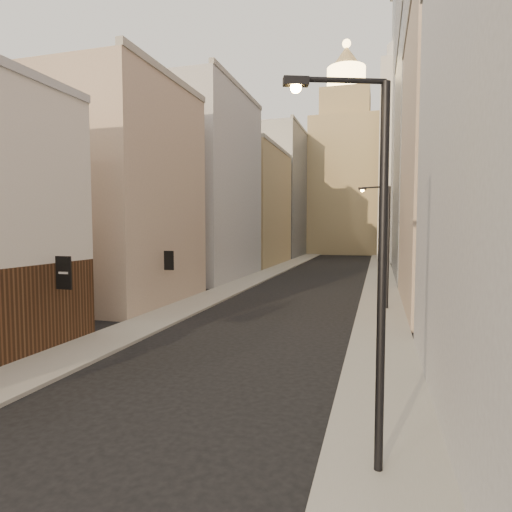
{
  "coord_description": "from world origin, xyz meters",
  "views": [
    {
      "loc": [
        6.27,
        -1.93,
        5.66
      ],
      "look_at": [
        -0.42,
        21.34,
        4.01
      ],
      "focal_mm": 30.0,
      "sensor_mm": 36.0,
      "label": 1
    }
  ],
  "objects": [
    {
      "name": "right_bldg_beige",
      "position": [
        12.0,
        30.0,
        10.0
      ],
      "size": [
        8.0,
        16.0,
        20.0
      ],
      "primitive_type": "cube",
      "color": "tan",
      "rests_on": "ground"
    },
    {
      "name": "left_bldg_beige",
      "position": [
        -12.0,
        26.0,
        8.0
      ],
      "size": [
        8.0,
        12.0,
        16.0
      ],
      "primitive_type": "cube",
      "color": "tan",
      "rests_on": "ground"
    },
    {
      "name": "left_bldg_wingrid",
      "position": [
        -12.0,
        80.0,
        12.0
      ],
      "size": [
        8.0,
        20.0,
        24.0
      ],
      "primitive_type": "cube",
      "color": "gray",
      "rests_on": "ground"
    },
    {
      "name": "sidewalk_right",
      "position": [
        6.5,
        55.0,
        0.07
      ],
      "size": [
        3.0,
        140.0,
        0.15
      ],
      "primitive_type": "cube",
      "color": "gray",
      "rests_on": "ground"
    },
    {
      "name": "right_bldg_wingrid",
      "position": [
        12.0,
        50.0,
        13.0
      ],
      "size": [
        8.0,
        20.0,
        26.0
      ],
      "primitive_type": "cube",
      "color": "gray",
      "rests_on": "ground"
    },
    {
      "name": "left_bldg_tan",
      "position": [
        -12.0,
        60.0,
        8.5
      ],
      "size": [
        8.0,
        18.0,
        17.0
      ],
      "primitive_type": "cube",
      "color": "tan",
      "rests_on": "ground"
    },
    {
      "name": "streetlamp_near",
      "position": [
        6.14,
        7.75,
        5.04
      ],
      "size": [
        2.21,
        0.97,
        8.82
      ],
      "rotation": [
        0.0,
        0.0,
        0.36
      ],
      "color": "black",
      "rests_on": "ground"
    },
    {
      "name": "traffic_light_right",
      "position": [
        6.49,
        43.84,
        3.95
      ],
      "size": [
        0.7,
        0.7,
        5.0
      ],
      "rotation": [
        0.0,
        0.0,
        3.17
      ],
      "color": "black",
      "rests_on": "ground"
    },
    {
      "name": "sidewalk_left",
      "position": [
        -6.5,
        55.0,
        0.07
      ],
      "size": [
        3.0,
        140.0,
        0.15
      ],
      "primitive_type": "cube",
      "color": "gray",
      "rests_on": "ground"
    },
    {
      "name": "highrise",
      "position": [
        18.0,
        78.0,
        25.66
      ],
      "size": [
        21.0,
        23.0,
        51.2
      ],
      "color": "gray",
      "rests_on": "ground"
    },
    {
      "name": "left_bldg_grey",
      "position": [
        -12.0,
        42.0,
        10.0
      ],
      "size": [
        8.0,
        16.0,
        20.0
      ],
      "primitive_type": "cube",
      "color": "#9C9DA2",
      "rests_on": "ground"
    },
    {
      "name": "streetlamp_mid",
      "position": [
        6.67,
        28.14,
        4.8
      ],
      "size": [
        2.13,
        0.85,
        8.4
      ],
      "rotation": [
        0.0,
        0.0,
        -0.32
      ],
      "color": "black",
      "rests_on": "ground"
    },
    {
      "name": "white_tower",
      "position": [
        10.0,
        78.0,
        18.61
      ],
      "size": [
        8.0,
        8.0,
        41.5
      ],
      "color": "silver",
      "rests_on": "ground"
    },
    {
      "name": "clock_tower",
      "position": [
        -1.0,
        92.0,
        17.63
      ],
      "size": [
        14.0,
        14.0,
        44.9
      ],
      "color": "tan",
      "rests_on": "ground"
    }
  ]
}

